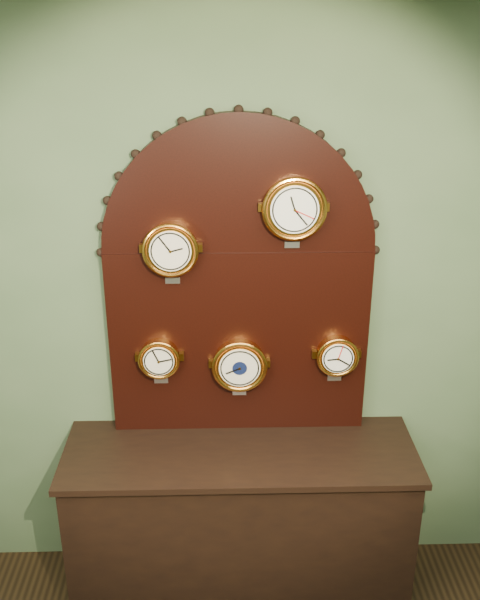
{
  "coord_description": "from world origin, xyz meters",
  "views": [
    {
      "loc": [
        -0.07,
        -0.39,
        2.7
      ],
      "look_at": [
        0.0,
        2.25,
        1.58
      ],
      "focal_mm": 40.63,
      "sensor_mm": 36.0,
      "label": 1
    }
  ],
  "objects_px": {
    "arabic_clock": "(294,208)",
    "tide_clock": "(337,356)",
    "shop_counter": "(240,524)",
    "barometer": "(239,365)",
    "display_board": "(239,273)",
    "hygrometer": "(159,358)",
    "roman_clock": "(171,249)"
  },
  "relations": [
    {
      "from": "arabic_clock",
      "to": "tide_clock",
      "type": "xyz_separation_m",
      "value": [
        0.22,
        0.0,
        -0.7
      ]
    },
    {
      "from": "shop_counter",
      "to": "barometer",
      "type": "distance_m",
      "value": 0.81
    },
    {
      "from": "arabic_clock",
      "to": "tide_clock",
      "type": "distance_m",
      "value": 0.74
    },
    {
      "from": "display_board",
      "to": "arabic_clock",
      "type": "height_order",
      "value": "display_board"
    },
    {
      "from": "shop_counter",
      "to": "hygrometer",
      "type": "xyz_separation_m",
      "value": [
        -0.37,
        0.15,
        0.84
      ]
    },
    {
      "from": "display_board",
      "to": "tide_clock",
      "type": "bearing_deg",
      "value": -8.28
    },
    {
      "from": "hygrometer",
      "to": "barometer",
      "type": "height_order",
      "value": "hygrometer"
    },
    {
      "from": "hygrometer",
      "to": "arabic_clock",
      "type": "bearing_deg",
      "value": -0.2
    },
    {
      "from": "hygrometer",
      "to": "roman_clock",
      "type": "bearing_deg",
      "value": -1.02
    },
    {
      "from": "barometer",
      "to": "shop_counter",
      "type": "bearing_deg",
      "value": -90.41
    },
    {
      "from": "display_board",
      "to": "arabic_clock",
      "type": "relative_size",
      "value": 4.7
    },
    {
      "from": "arabic_clock",
      "to": "barometer",
      "type": "bearing_deg",
      "value": 179.92
    },
    {
      "from": "arabic_clock",
      "to": "hygrometer",
      "type": "bearing_deg",
      "value": 179.8
    },
    {
      "from": "roman_clock",
      "to": "arabic_clock",
      "type": "xyz_separation_m",
      "value": [
        0.53,
        -0.0,
        0.18
      ]
    },
    {
      "from": "roman_clock",
      "to": "arabic_clock",
      "type": "relative_size",
      "value": 0.9
    },
    {
      "from": "display_board",
      "to": "hygrometer",
      "type": "bearing_deg",
      "value": -169.87
    },
    {
      "from": "arabic_clock",
      "to": "barometer",
      "type": "xyz_separation_m",
      "value": [
        -0.23,
        0.0,
        -0.74
      ]
    },
    {
      "from": "roman_clock",
      "to": "arabic_clock",
      "type": "height_order",
      "value": "arabic_clock"
    },
    {
      "from": "shop_counter",
      "to": "arabic_clock",
      "type": "xyz_separation_m",
      "value": [
        0.23,
        0.15,
        1.54
      ]
    },
    {
      "from": "barometer",
      "to": "tide_clock",
      "type": "xyz_separation_m",
      "value": [
        0.45,
        0.0,
        0.04
      ]
    },
    {
      "from": "roman_clock",
      "to": "display_board",
      "type": "bearing_deg",
      "value": 12.83
    },
    {
      "from": "shop_counter",
      "to": "roman_clock",
      "type": "distance_m",
      "value": 1.4
    },
    {
      "from": "hygrometer",
      "to": "tide_clock",
      "type": "relative_size",
      "value": 0.98
    },
    {
      "from": "roman_clock",
      "to": "hygrometer",
      "type": "bearing_deg",
      "value": 178.98
    },
    {
      "from": "display_board",
      "to": "shop_counter",
      "type": "bearing_deg",
      "value": -90.0
    },
    {
      "from": "barometer",
      "to": "hygrometer",
      "type": "bearing_deg",
      "value": 179.72
    },
    {
      "from": "shop_counter",
      "to": "arabic_clock",
      "type": "distance_m",
      "value": 1.57
    },
    {
      "from": "display_board",
      "to": "roman_clock",
      "type": "relative_size",
      "value": 5.22
    },
    {
      "from": "shop_counter",
      "to": "display_board",
      "type": "bearing_deg",
      "value": 90.0
    },
    {
      "from": "hygrometer",
      "to": "tide_clock",
      "type": "bearing_deg",
      "value": -0.01
    },
    {
      "from": "shop_counter",
      "to": "display_board",
      "type": "distance_m",
      "value": 1.25
    },
    {
      "from": "shop_counter",
      "to": "display_board",
      "type": "relative_size",
      "value": 1.05
    }
  ]
}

